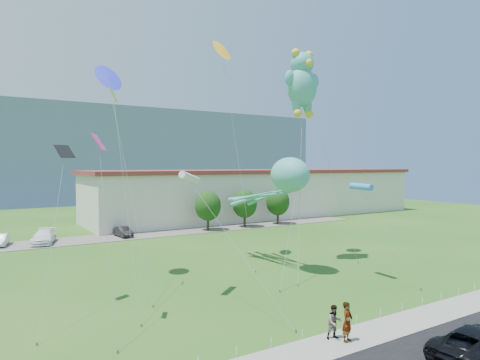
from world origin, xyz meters
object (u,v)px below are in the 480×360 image
object	(u,v)px
parked_car_white	(44,237)
pedestrian_left	(347,322)
octopus_kite	(280,184)
teddy_bear_kite	(302,82)
warehouse	(262,193)
pedestrian_right	(335,322)
parked_car_silver	(0,240)
parked_car_black	(123,232)

from	to	relation	value
parked_car_white	pedestrian_left	bearing A→B (deg)	-59.54
octopus_kite	teddy_bear_kite	size ratio (longest dim) A/B	0.58
parked_car_white	teddy_bear_kite	world-z (taller)	teddy_bear_kite
warehouse	octopus_kite	distance (m)	39.13
pedestrian_left	teddy_bear_kite	xyz separation A→B (m)	(9.89, 15.32, 15.56)
warehouse	pedestrian_left	world-z (taller)	warehouse
pedestrian_right	parked_car_white	distance (m)	38.35
warehouse	parked_car_silver	bearing A→B (deg)	-168.91
warehouse	octopus_kite	size ratio (longest dim) A/B	5.39
warehouse	pedestrian_right	world-z (taller)	warehouse
pedestrian_right	warehouse	bearing A→B (deg)	74.68
pedestrian_right	octopus_kite	xyz separation A→B (m)	(6.69, 13.48, 6.44)
parked_car_silver	octopus_kite	distance (m)	32.50
warehouse	parked_car_silver	xyz separation A→B (m)	(-40.92, -8.02, -3.42)
parked_car_white	octopus_kite	distance (m)	29.23
parked_car_white	parked_car_black	xyz separation A→B (m)	(9.06, -0.21, -0.14)
parked_car_silver	octopus_kite	xyz separation A→B (m)	(19.89, -24.81, 6.70)
pedestrian_left	teddy_bear_kite	world-z (taller)	teddy_bear_kite
parked_car_white	teddy_bear_kite	distance (m)	33.55
warehouse	parked_car_white	size ratio (longest dim) A/B	11.53
pedestrian_right	teddy_bear_kite	bearing A→B (deg)	70.88
parked_car_black	octopus_kite	bearing A→B (deg)	-79.15
parked_car_silver	teddy_bear_kite	xyz separation A→B (m)	(23.41, -23.55, 15.95)
teddy_bear_kite	warehouse	bearing A→B (deg)	60.98
octopus_kite	teddy_bear_kite	xyz separation A→B (m)	(3.51, 1.26, 9.25)
parked_car_black	warehouse	bearing A→B (deg)	13.83
parked_car_white	parked_car_silver	bearing A→B (deg)	-176.27
warehouse	octopus_kite	xyz separation A→B (m)	(-21.03, -32.83, 3.28)
parked_car_silver	teddy_bear_kite	size ratio (longest dim) A/B	0.20
warehouse	teddy_bear_kite	distance (m)	38.23
parked_car_silver	teddy_bear_kite	bearing A→B (deg)	-32.55
octopus_kite	teddy_bear_kite	distance (m)	9.97
pedestrian_right	parked_car_black	bearing A→B (deg)	105.36
parked_car_silver	parked_car_black	bearing A→B (deg)	7.49
pedestrian_right	teddy_bear_kite	distance (m)	23.82
pedestrian_left	parked_car_silver	xyz separation A→B (m)	(-13.51, 38.87, -0.39)
teddy_bear_kite	octopus_kite	bearing A→B (deg)	-160.34
parked_car_white	octopus_kite	world-z (taller)	octopus_kite
pedestrian_left	pedestrian_right	size ratio (longest dim) A/B	1.15
pedestrian_left	octopus_kite	bearing A→B (deg)	45.93
octopus_kite	parked_car_silver	bearing A→B (deg)	128.72
parked_car_white	teddy_bear_kite	size ratio (longest dim) A/B	0.27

